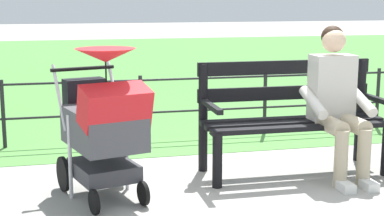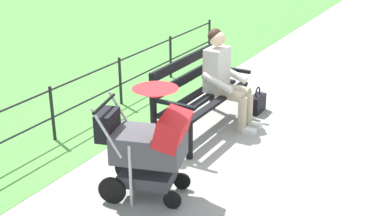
# 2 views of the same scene
# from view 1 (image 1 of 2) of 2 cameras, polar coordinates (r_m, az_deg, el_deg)

# --- Properties ---
(ground_plane) EXTENTS (60.00, 60.00, 0.00)m
(ground_plane) POSITION_cam_1_polar(r_m,az_deg,el_deg) (5.04, 5.54, -6.74)
(ground_plane) COLOR #9E9B93
(grass_lawn) EXTENTS (40.00, 16.00, 0.01)m
(grass_lawn) POSITION_cam_1_polar(r_m,az_deg,el_deg) (13.52, -6.59, 4.29)
(grass_lawn) COLOR #518E42
(grass_lawn) RESTS_ON ground
(park_bench) EXTENTS (1.60, 0.61, 0.96)m
(park_bench) POSITION_cam_1_polar(r_m,az_deg,el_deg) (5.16, 9.63, -0.40)
(park_bench) COLOR black
(park_bench) RESTS_ON ground
(person_on_bench) EXTENTS (0.53, 0.74, 1.28)m
(person_on_bench) POSITION_cam_1_polar(r_m,az_deg,el_deg) (5.07, 13.94, 0.97)
(person_on_bench) COLOR tan
(person_on_bench) RESTS_ON ground
(stroller) EXTENTS (0.71, 0.98, 1.15)m
(stroller) POSITION_cam_1_polar(r_m,az_deg,el_deg) (4.41, -8.58, -1.39)
(stroller) COLOR black
(stroller) RESTS_ON ground
(park_fence) EXTENTS (7.02, 0.04, 0.70)m
(park_fence) POSITION_cam_1_polar(r_m,az_deg,el_deg) (6.35, 1.21, 0.85)
(park_fence) COLOR black
(park_fence) RESTS_ON ground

